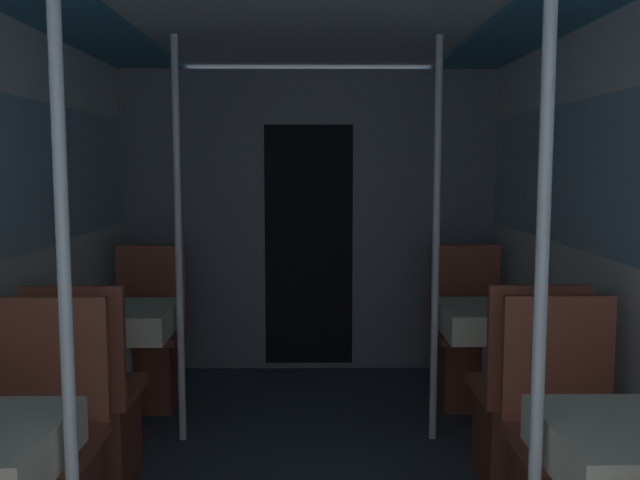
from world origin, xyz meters
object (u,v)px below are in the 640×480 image
(chair_left_near_1, at_px, (90,425))
(support_pole_right_0, at_px, (540,310))
(dining_table_left_1, at_px, (121,331))
(chair_left_far_1, at_px, (147,357))
(support_pole_right_1, at_px, (436,243))
(chair_right_far_0, at_px, (570,480))
(chair_right_far_1, at_px, (469,356))
(support_pole_left_1, at_px, (179,243))
(dining_table_right_1, at_px, (494,330))
(support_pole_left_0, at_px, (66,311))
(chair_right_near_1, at_px, (523,423))

(chair_left_near_1, relative_size, support_pole_right_0, 0.45)
(dining_table_left_1, bearing_deg, chair_left_far_1, 90.00)
(dining_table_left_1, bearing_deg, support_pole_right_1, 0.00)
(dining_table_left_1, distance_m, support_pole_right_0, 2.50)
(chair_right_far_0, distance_m, chair_right_far_1, 1.76)
(support_pole_left_1, height_order, chair_right_far_1, support_pole_left_1)
(chair_left_near_1, relative_size, support_pole_right_1, 0.45)
(support_pole_right_0, distance_m, dining_table_right_1, 1.86)
(chair_right_far_0, bearing_deg, chair_right_far_1, -90.00)
(dining_table_left_1, xyz_separation_m, dining_table_right_1, (2.04, 0.00, 0.00))
(support_pole_right_0, bearing_deg, dining_table_right_1, 79.55)
(support_pole_right_0, distance_m, chair_right_far_1, 2.49)
(support_pole_left_0, height_order, dining_table_right_1, support_pole_left_0)
(chair_left_near_1, xyz_separation_m, support_pole_right_0, (1.71, -1.19, 0.79))
(dining_table_left_1, relative_size, chair_left_near_1, 0.75)
(chair_right_far_1, bearing_deg, support_pole_left_0, 53.85)
(chair_left_near_1, relative_size, chair_right_far_0, 1.00)
(support_pole_right_0, bearing_deg, support_pole_left_0, 180.00)
(support_pole_left_0, relative_size, dining_table_right_1, 2.94)
(chair_right_far_0, relative_size, dining_table_right_1, 1.34)
(chair_left_far_1, xyz_separation_m, support_pole_left_1, (0.33, -0.58, 0.79))
(chair_right_far_1, bearing_deg, chair_right_far_0, 90.00)
(chair_left_far_1, height_order, chair_right_near_1, same)
(chair_left_far_1, height_order, dining_table_right_1, chair_left_far_1)
(chair_right_far_0, bearing_deg, support_pole_left_1, -34.72)
(chair_left_far_1, xyz_separation_m, chair_right_far_1, (2.04, 0.00, 0.00))
(support_pole_right_1, bearing_deg, dining_table_left_1, 180.00)
(dining_table_right_1, height_order, chair_right_near_1, chair_right_near_1)
(support_pole_left_0, height_order, chair_left_near_1, support_pole_left_0)
(support_pole_left_1, relative_size, chair_right_near_1, 2.20)
(chair_left_far_1, bearing_deg, support_pole_right_0, 126.15)
(dining_table_right_1, bearing_deg, chair_right_near_1, -90.00)
(chair_right_far_0, bearing_deg, chair_left_far_1, -40.90)
(chair_right_far_0, distance_m, dining_table_right_1, 1.22)
(support_pole_left_0, bearing_deg, chair_right_far_1, 53.85)
(chair_left_far_1, distance_m, support_pole_right_0, 3.00)
(dining_table_left_1, height_order, chair_left_near_1, chair_left_near_1)
(dining_table_left_1, distance_m, chair_right_near_1, 2.14)
(support_pole_left_1, height_order, chair_right_near_1, support_pole_left_1)
(chair_right_near_1, xyz_separation_m, chair_right_far_1, (0.00, 1.16, 0.00))
(support_pole_left_0, distance_m, chair_right_near_1, 2.23)
(support_pole_right_1, bearing_deg, support_pole_left_1, 180.00)
(support_pole_left_1, height_order, support_pole_right_1, same)
(chair_right_near_1, distance_m, chair_right_far_1, 1.16)
(chair_right_far_0, bearing_deg, chair_right_near_1, -90.00)
(dining_table_left_1, bearing_deg, chair_right_near_1, -15.85)
(support_pole_right_1, bearing_deg, support_pole_right_0, -90.00)
(support_pole_right_1, bearing_deg, support_pole_left_0, -128.15)
(chair_right_near_1, bearing_deg, support_pole_left_0, -145.28)
(support_pole_left_0, relative_size, support_pole_left_1, 1.00)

